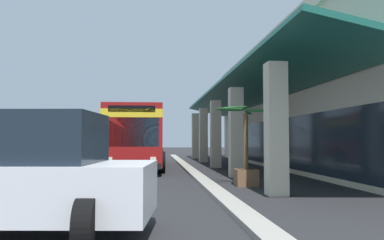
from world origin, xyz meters
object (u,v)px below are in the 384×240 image
(potted_palm, at_px, (245,161))
(parked_sedan_silver, at_px, (48,152))
(transit_bus, at_px, (138,134))
(pedestrian, at_px, (98,156))

(potted_palm, bearing_deg, parked_sedan_silver, -142.87)
(parked_sedan_silver, relative_size, potted_palm, 1.65)
(transit_bus, bearing_deg, parked_sedan_silver, -123.46)
(potted_palm, bearing_deg, pedestrian, -98.76)
(pedestrian, distance_m, potted_palm, 5.01)
(transit_bus, height_order, pedestrian, transit_bus)
(transit_bus, relative_size, parked_sedan_silver, 2.52)
(parked_sedan_silver, xyz_separation_m, pedestrian, (12.06, 4.76, 0.23))
(transit_bus, xyz_separation_m, potted_palm, (8.99, 3.91, -1.03))
(transit_bus, distance_m, pedestrian, 8.34)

